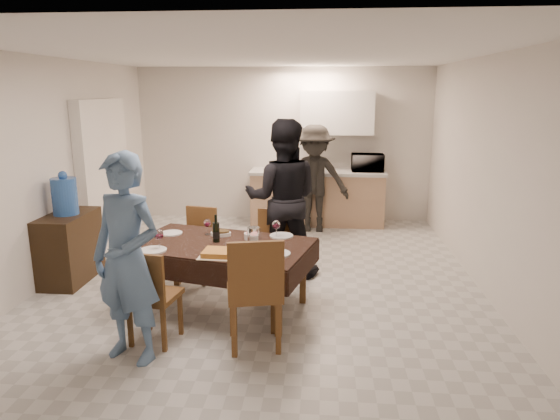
{
  "coord_description": "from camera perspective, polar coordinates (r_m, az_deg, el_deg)",
  "views": [
    {
      "loc": [
        0.68,
        -5.58,
        2.22
      ],
      "look_at": [
        0.23,
        -0.3,
        0.94
      ],
      "focal_mm": 32.0,
      "sensor_mm": 36.0,
      "label": 1
    }
  ],
  "objects": [
    {
      "name": "kitchen_worktop",
      "position": [
        8.36,
        4.31,
        4.34
      ],
      "size": [
        2.24,
        0.64,
        0.05
      ],
      "primitive_type": "cube",
      "color": "#ACABA7",
      "rests_on": "kitchen_base_cabinet"
    },
    {
      "name": "mushroom_dish",
      "position": [
        5.39,
        -6.77,
        -2.72
      ],
      "size": [
        0.2,
        0.2,
        0.04
      ],
      "primitive_type": "cylinder",
      "color": "white",
      "rests_on": "dining_table"
    },
    {
      "name": "chair_near_left",
      "position": [
        4.53,
        -14.58,
        -8.62
      ],
      "size": [
        0.46,
        0.47,
        0.48
      ],
      "rotation": [
        0.0,
        0.0,
        -0.17
      ],
      "color": "brown",
      "rests_on": "floor"
    },
    {
      "name": "floor",
      "position": [
        6.04,
        -1.92,
        -8.0
      ],
      "size": [
        5.0,
        6.0,
        0.02
      ],
      "primitive_type": "cube",
      "color": "beige",
      "rests_on": "ground"
    },
    {
      "name": "wall_left",
      "position": [
        6.48,
        -24.59,
        4.19
      ],
      "size": [
        0.02,
        6.0,
        2.6
      ],
      "primitive_type": "cube",
      "color": "beige",
      "rests_on": "floor"
    },
    {
      "name": "microwave",
      "position": [
        8.37,
        9.98,
        5.35
      ],
      "size": [
        0.52,
        0.35,
        0.29
      ],
      "primitive_type": "imported",
      "rotation": [
        0.0,
        0.0,
        3.14
      ],
      "color": "white",
      "rests_on": "kitchen_worktop"
    },
    {
      "name": "wine_glass_b",
      "position": [
        5.25,
        -0.43,
        -2.17
      ],
      "size": [
        0.09,
        0.09,
        0.19
      ],
      "primitive_type": null,
      "color": "white",
      "rests_on": "dining_table"
    },
    {
      "name": "chair_near_right",
      "position": [
        4.28,
        -3.15,
        -8.29
      ],
      "size": [
        0.56,
        0.56,
        0.55
      ],
      "rotation": [
        0.0,
        0.0,
        0.22
      ],
      "color": "brown",
      "rests_on": "floor"
    },
    {
      "name": "upper_cabinet",
      "position": [
        8.41,
        6.53,
        10.96
      ],
      "size": [
        1.2,
        0.34,
        0.7
      ],
      "primitive_type": "cube",
      "color": "white",
      "rests_on": "wall_back"
    },
    {
      "name": "salad_bowl",
      "position": [
        5.23,
        -3.23,
        -2.99
      ],
      "size": [
        0.16,
        0.16,
        0.06
      ],
      "primitive_type": "cylinder",
      "color": "white",
      "rests_on": "dining_table"
    },
    {
      "name": "person_kitchen",
      "position": [
        7.93,
        3.93,
        3.57
      ],
      "size": [
        1.1,
        0.63,
        1.7
      ],
      "primitive_type": "imported",
      "color": "black",
      "rests_on": "floor"
    },
    {
      "name": "chair_far_right",
      "position": [
        5.74,
        -1.03,
        -3.67
      ],
      "size": [
        0.41,
        0.41,
        0.46
      ],
      "rotation": [
        0.0,
        0.0,
        3.08
      ],
      "color": "brown",
      "rests_on": "floor"
    },
    {
      "name": "dining_table",
      "position": [
        5.13,
        -6.84,
        -4.14
      ],
      "size": [
        1.99,
        1.45,
        0.7
      ],
      "rotation": [
        0.0,
        0.0,
        -0.25
      ],
      "color": "black",
      "rests_on": "floor"
    },
    {
      "name": "plate_near_left",
      "position": [
        5.0,
        -14.32,
        -4.47
      ],
      "size": [
        0.26,
        0.26,
        0.02
      ],
      "primitive_type": "cylinder",
      "color": "white",
      "rests_on": "dining_table"
    },
    {
      "name": "water_jug",
      "position": [
        6.27,
        -23.39,
        1.45
      ],
      "size": [
        0.29,
        0.29,
        0.43
      ],
      "primitive_type": "cylinder",
      "color": "#3164B7",
      "rests_on": "console"
    },
    {
      "name": "person_far",
      "position": [
        5.98,
        0.28,
        1.31
      ],
      "size": [
        0.94,
        0.74,
        1.9
      ],
      "primitive_type": "imported",
      "rotation": [
        0.0,
        0.0,
        3.16
      ],
      "color": "black",
      "rests_on": "floor"
    },
    {
      "name": "stub_partition",
      "position": [
        7.54,
        -19.47,
        3.87
      ],
      "size": [
        0.15,
        1.4,
        2.1
      ],
      "primitive_type": "cube",
      "color": "silver",
      "rests_on": "floor"
    },
    {
      "name": "wine_glass_c",
      "position": [
        5.42,
        -8.31,
        -1.91
      ],
      "size": [
        0.08,
        0.08,
        0.17
      ],
      "primitive_type": null,
      "color": "white",
      "rests_on": "dining_table"
    },
    {
      "name": "plate_far_left",
      "position": [
        5.54,
        -12.31,
        -2.59
      ],
      "size": [
        0.24,
        0.24,
        0.01
      ],
      "primitive_type": "cylinder",
      "color": "white",
      "rests_on": "dining_table"
    },
    {
      "name": "chair_far_left",
      "position": [
        5.89,
        -9.79,
        -3.34
      ],
      "size": [
        0.46,
        0.46,
        0.46
      ],
      "rotation": [
        0.0,
        0.0,
        2.95
      ],
      "color": "brown",
      "rests_on": "floor"
    },
    {
      "name": "wine_glass_a",
      "position": [
        5.0,
        -13.65,
        -3.29
      ],
      "size": [
        0.09,
        0.09,
        0.21
      ],
      "primitive_type": null,
      "color": "white",
      "rests_on": "dining_table"
    },
    {
      "name": "console",
      "position": [
        6.42,
        -22.87,
        -3.96
      ],
      "size": [
        0.44,
        0.88,
        0.81
      ],
      "primitive_type": "cube",
      "color": "black",
      "rests_on": "floor"
    },
    {
      "name": "water_pitcher",
      "position": [
        4.98,
        -3.04,
        -3.06
      ],
      "size": [
        0.12,
        0.12,
        0.19
      ],
      "primitive_type": "cylinder",
      "color": "white",
      "rests_on": "dining_table"
    },
    {
      "name": "ceiling",
      "position": [
        5.63,
        -2.14,
        17.43
      ],
      "size": [
        5.0,
        6.0,
        0.02
      ],
      "primitive_type": "cube",
      "color": "white",
      "rests_on": "wall_back"
    },
    {
      "name": "savoury_tart",
      "position": [
        4.74,
        -6.59,
        -4.9
      ],
      "size": [
        0.43,
        0.33,
        0.05
      ],
      "primitive_type": "cube",
      "rotation": [
        0.0,
        0.0,
        -0.04
      ],
      "color": "#B58C35",
      "rests_on": "dining_table"
    },
    {
      "name": "plate_near_right",
      "position": [
        4.75,
        -0.44,
        -5.0
      ],
      "size": [
        0.27,
        0.27,
        0.02
      ],
      "primitive_type": "cylinder",
      "color": "white",
      "rests_on": "dining_table"
    },
    {
      "name": "wine_bottle",
      "position": [
        5.13,
        -7.32,
        -2.09
      ],
      "size": [
        0.07,
        0.07,
        0.29
      ],
      "primitive_type": null,
      "color": "black",
      "rests_on": "dining_table"
    },
    {
      "name": "wall_right",
      "position": [
        5.94,
        22.74,
        3.6
      ],
      "size": [
        0.02,
        6.0,
        2.6
      ],
      "primitive_type": "cube",
      "color": "beige",
      "rests_on": "floor"
    },
    {
      "name": "person_near",
      "position": [
        4.26,
        -17.08,
        -5.39
      ],
      "size": [
        0.74,
        0.6,
        1.76
      ],
      "primitive_type": "imported",
      "rotation": [
        0.0,
        0.0,
        -0.33
      ],
      "color": "slate",
      "rests_on": "floor"
    },
    {
      "name": "wall_back",
      "position": [
        8.65,
        0.38,
        7.46
      ],
      "size": [
        5.0,
        0.02,
        2.6
      ],
      "primitive_type": "cube",
      "color": "beige",
      "rests_on": "floor"
    },
    {
      "name": "wall_front",
      "position": [
        2.82,
        -9.4,
        -5.66
      ],
      "size": [
        5.0,
        0.02,
        2.6
      ],
      "primitive_type": "cube",
      "color": "beige",
      "rests_on": "floor"
    },
    {
      "name": "kitchen_base_cabinet",
      "position": [
        8.45,
        4.26,
        1.3
      ],
      "size": [
        2.2,
        0.6,
        0.86
      ],
      "primitive_type": "cube",
      "color": "tan",
      "rests_on": "floor"
    },
    {
      "name": "plate_far_right",
      "position": [
        5.32,
        0.16,
        -2.96
      ],
      "size": [
        0.25,
        0.25,
        0.01
      ],
      "primitive_type": "cylinder",
      "color": "white",
      "rests_on": "dining_table"
    }
  ]
}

